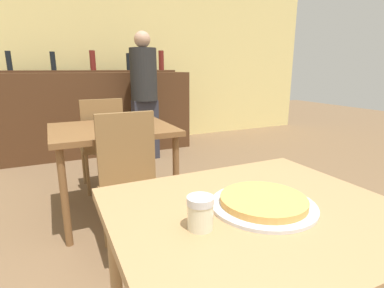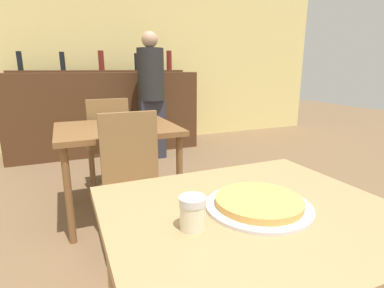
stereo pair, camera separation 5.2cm
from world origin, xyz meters
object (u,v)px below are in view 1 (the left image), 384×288
cheese_shaker (200,212)px  chair_far_side_front (131,176)px  pizza_tray (263,202)px  chair_far_side_back (102,140)px  person_standing (144,92)px

cheese_shaker → chair_far_side_front: bearing=87.1°
chair_far_side_front → pizza_tray: bearing=-78.8°
chair_far_side_front → chair_far_side_back: 1.12m
chair_far_side_front → person_standing: (0.70, 2.00, 0.37)m
chair_far_side_back → pizza_tray: 2.19m
chair_far_side_back → cheese_shaker: bearing=88.6°
chair_far_side_back → pizza_tray: size_ratio=2.52×
chair_far_side_front → cheese_shaker: 1.11m
chair_far_side_back → person_standing: size_ratio=0.56×
chair_far_side_front → cheese_shaker: (-0.06, -1.08, 0.26)m
chair_far_side_front → cheese_shaker: chair_far_side_front is taller
chair_far_side_front → pizza_tray: chair_far_side_front is taller
chair_far_side_front → person_standing: person_standing is taller
chair_far_side_front → person_standing: size_ratio=0.56×
person_standing → pizza_tray: bearing=-99.1°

